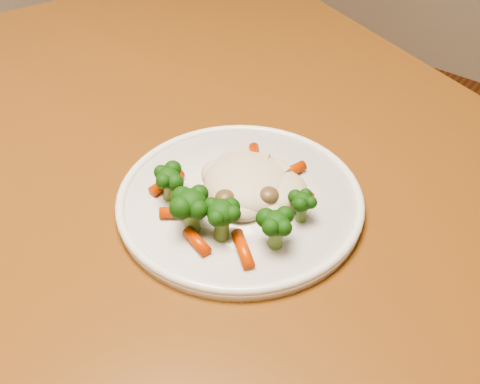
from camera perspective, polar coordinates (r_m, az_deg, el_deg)
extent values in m
cube|color=brown|center=(0.68, -1.39, -1.00)|extent=(1.39, 1.17, 0.04)
cube|color=brown|center=(1.41, -0.17, 4.82)|extent=(0.08, 0.08, 0.71)
cylinder|color=white|center=(0.64, 0.00, -0.95)|extent=(0.26, 0.26, 0.01)
ellipsoid|color=beige|center=(0.64, 0.82, 1.60)|extent=(0.11, 0.10, 0.04)
ellipsoid|color=black|center=(0.63, -6.75, 0.63)|extent=(0.04, 0.04, 0.04)
ellipsoid|color=black|center=(0.59, -4.61, -1.98)|extent=(0.05, 0.05, 0.05)
ellipsoid|color=black|center=(0.58, -1.75, -2.83)|extent=(0.05, 0.05, 0.04)
ellipsoid|color=black|center=(0.58, 3.42, -3.75)|extent=(0.04, 0.04, 0.04)
ellipsoid|color=black|center=(0.61, 5.88, -1.52)|extent=(0.03, 0.03, 0.03)
cylinder|color=#CA3C04|center=(0.68, 1.38, 3.12)|extent=(0.04, 0.05, 0.01)
cylinder|color=#CA3C04|center=(0.67, 4.68, 1.90)|extent=(0.02, 0.04, 0.01)
cylinder|color=#CA3C04|center=(0.65, 5.19, 0.44)|extent=(0.05, 0.02, 0.01)
cylinder|color=#CA3C04|center=(0.66, -6.96, 0.90)|extent=(0.02, 0.04, 0.01)
cylinder|color=#CA3C04|center=(0.62, -5.63, -1.94)|extent=(0.04, 0.04, 0.01)
cylinder|color=#CA3C04|center=(0.59, -4.11, -4.70)|extent=(0.04, 0.02, 0.01)
cylinder|color=#CA3C04|center=(0.58, 0.28, -5.43)|extent=(0.04, 0.04, 0.01)
ellipsoid|color=brown|center=(0.63, 1.98, 0.76)|extent=(0.02, 0.02, 0.02)
ellipsoid|color=brown|center=(0.61, 2.71, -0.29)|extent=(0.02, 0.02, 0.02)
ellipsoid|color=brown|center=(0.64, -1.09, 1.39)|extent=(0.02, 0.02, 0.01)
ellipsoid|color=brown|center=(0.61, -1.43, -0.52)|extent=(0.02, 0.02, 0.01)
cube|color=#C7B185|center=(0.66, 1.73, 2.87)|extent=(0.03, 0.02, 0.01)
cube|color=#C7B185|center=(0.65, 3.73, 2.13)|extent=(0.02, 0.02, 0.01)
cube|color=#C7B185|center=(0.67, 0.15, 3.47)|extent=(0.02, 0.02, 0.01)
cube|color=#C7B185|center=(0.66, 1.42, 2.84)|extent=(0.02, 0.02, 0.01)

